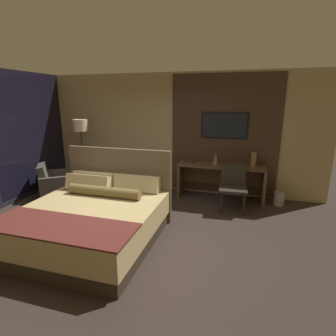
% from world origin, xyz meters
% --- Properties ---
extents(ground_plane, '(16.00, 16.00, 0.00)m').
position_xyz_m(ground_plane, '(0.00, 0.00, 0.00)').
color(ground_plane, '#332823').
extents(wall_back_tv_panel, '(7.20, 0.09, 2.80)m').
position_xyz_m(wall_back_tv_panel, '(0.19, 2.59, 1.40)').
color(wall_back_tv_panel, tan).
rests_on(wall_back_tv_panel, ground_plane).
extents(bed, '(2.03, 2.10, 1.33)m').
position_xyz_m(bed, '(-0.43, -0.17, 0.36)').
color(bed, '#33281E').
rests_on(bed, ground_plane).
extents(desk, '(1.91, 0.55, 0.79)m').
position_xyz_m(desk, '(1.34, 2.30, 0.54)').
color(desk, brown).
rests_on(desk, ground_plane).
extents(tv, '(1.02, 0.04, 0.57)m').
position_xyz_m(tv, '(1.34, 2.52, 1.63)').
color(tv, black).
extents(desk_chair, '(0.57, 0.56, 0.92)m').
position_xyz_m(desk_chair, '(1.63, 1.70, 0.56)').
color(desk_chair, '#28231E').
rests_on(desk_chair, ground_plane).
extents(armchair_by_window, '(1.09, 1.09, 0.78)m').
position_xyz_m(armchair_by_window, '(-2.32, 1.38, 0.26)').
color(armchair_by_window, '#47423D').
rests_on(armchair_by_window, ground_plane).
extents(floor_lamp, '(0.34, 0.34, 1.73)m').
position_xyz_m(floor_lamp, '(-2.01, 2.01, 1.45)').
color(floor_lamp, '#282623').
rests_on(floor_lamp, ground_plane).
extents(vase_tall, '(0.12, 0.12, 0.31)m').
position_xyz_m(vase_tall, '(2.01, 2.32, 0.94)').
color(vase_tall, '#846647').
rests_on(vase_tall, desk).
extents(vase_short, '(0.12, 0.12, 0.27)m').
position_xyz_m(vase_short, '(1.20, 2.27, 0.92)').
color(vase_short, '#846647').
rests_on(vase_short, desk).
extents(book, '(0.22, 0.15, 0.03)m').
position_xyz_m(book, '(0.61, 2.30, 0.80)').
color(book, '#332D28').
rests_on(book, desk).
extents(waste_bin, '(0.22, 0.22, 0.28)m').
position_xyz_m(waste_bin, '(2.59, 2.22, 0.14)').
color(waste_bin, gray).
rests_on(waste_bin, ground_plane).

